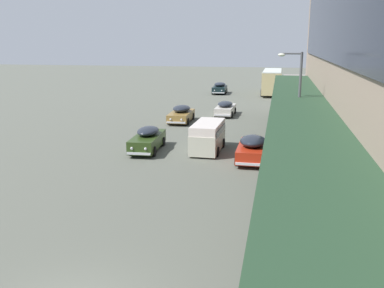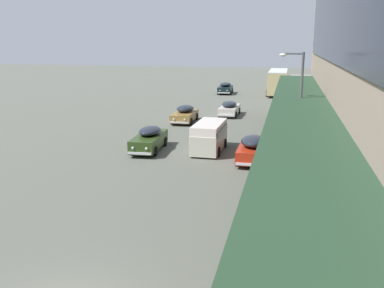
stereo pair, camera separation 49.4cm
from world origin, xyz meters
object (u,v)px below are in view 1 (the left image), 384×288
object	(u,v)px
sedan_trailing_mid	(253,148)
sedan_far_back	(148,139)
street_lamp	(296,96)
sedan_oncoming_front	(181,114)
sedan_lead_mid	(225,108)
sedan_trailing_near	(220,88)
transit_bus_kerbside_front	(272,80)
vw_van	(208,135)

from	to	relation	value
sedan_trailing_mid	sedan_far_back	bearing A→B (deg)	170.39
sedan_far_back	street_lamp	xyz separation A→B (m)	(9.68, 0.01, 3.15)
sedan_oncoming_front	sedan_trailing_mid	bearing A→B (deg)	-58.72
sedan_far_back	sedan_lead_mid	bearing A→B (deg)	77.47
sedan_trailing_mid	street_lamp	world-z (taller)	street_lamp
sedan_lead_mid	sedan_trailing_near	world-z (taller)	sedan_trailing_near
sedan_trailing_near	transit_bus_kerbside_front	bearing A→B (deg)	6.00
sedan_lead_mid	street_lamp	bearing A→B (deg)	-67.63
sedan_oncoming_front	sedan_trailing_near	world-z (taller)	sedan_trailing_near
sedan_trailing_mid	sedan_lead_mid	bearing A→B (deg)	102.98
sedan_lead_mid	sedan_trailing_mid	distance (m)	16.93
sedan_oncoming_front	sedan_trailing_near	bearing A→B (deg)	89.05
sedan_trailing_mid	vw_van	world-z (taller)	vw_van
sedan_far_back	sedan_trailing_near	size ratio (longest dim) A/B	1.06
sedan_far_back	sedan_oncoming_front	xyz separation A→B (m)	(-0.14, 10.87, -0.03)
transit_bus_kerbside_front	sedan_trailing_mid	xyz separation A→B (m)	(-0.38, -35.92, -1.14)
street_lamp	sedan_trailing_mid	bearing A→B (deg)	-153.60
sedan_trailing_mid	sedan_trailing_near	distance (m)	35.83
sedan_far_back	street_lamp	distance (m)	10.18
sedan_trailing_near	street_lamp	size ratio (longest dim) A/B	0.71
sedan_trailing_near	vw_van	size ratio (longest dim) A/B	1.00
transit_bus_kerbside_front	sedan_trailing_mid	bearing A→B (deg)	-90.61
transit_bus_kerbside_front	street_lamp	distance (m)	34.81
vw_van	street_lamp	bearing A→B (deg)	-7.09
sedan_oncoming_front	vw_van	size ratio (longest dim) A/B	1.03
sedan_oncoming_front	sedan_lead_mid	bearing A→B (deg)	51.28
vw_van	sedan_oncoming_front	bearing A→B (deg)	112.42
sedan_trailing_near	street_lamp	xyz separation A→B (m)	(9.44, -33.92, 3.15)
sedan_far_back	vw_van	size ratio (longest dim) A/B	1.06
sedan_trailing_near	street_lamp	world-z (taller)	street_lamp
sedan_lead_mid	sedan_trailing_near	distance (m)	18.92
sedan_lead_mid	vw_van	xyz separation A→B (m)	(0.65, -14.57, 0.37)
transit_bus_kerbside_front	sedan_trailing_mid	world-z (taller)	transit_bus_kerbside_front
sedan_lead_mid	sedan_trailing_near	bearing A→B (deg)	99.61
sedan_oncoming_front	sedan_trailing_mid	xyz separation A→B (m)	(7.34, -12.09, 0.04)
transit_bus_kerbside_front	vw_van	distance (m)	34.19
sedan_far_back	sedan_trailing_mid	distance (m)	7.30
sedan_lead_mid	vw_van	distance (m)	14.59
sedan_far_back	vw_van	world-z (taller)	vw_van
sedan_far_back	vw_van	bearing A→B (deg)	9.99
sedan_lead_mid	sedan_trailing_near	xyz separation A→B (m)	(-3.16, 18.65, 0.06)
street_lamp	vw_van	bearing A→B (deg)	172.91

